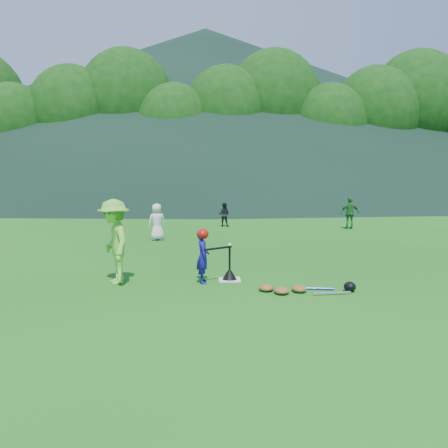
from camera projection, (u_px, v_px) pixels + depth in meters
name	position (u px, v px, depth m)	size (l,w,h in m)	color
ground	(230.00, 280.00, 9.04)	(120.00, 120.00, 0.00)	#195C15
home_plate	(230.00, 280.00, 9.04)	(0.45, 0.45, 0.02)	silver
baseball	(230.00, 245.00, 8.96)	(0.08, 0.08, 0.08)	white
batter_child	(203.00, 257.00, 8.77)	(0.39, 0.26, 1.07)	navy
adult_coach	(114.00, 242.00, 8.68)	(1.09, 0.63, 1.69)	#74D53E
fielder_a	(157.00, 222.00, 14.66)	(0.61, 0.40, 1.24)	white
fielder_b	(224.00, 214.00, 18.79)	(0.50, 0.39, 1.04)	black
fielder_c	(350.00, 213.00, 17.85)	(0.77, 0.32, 1.32)	#1F6829
batting_tee	(230.00, 274.00, 9.03)	(0.30, 0.30, 0.68)	black
batter_gear	(204.00, 235.00, 8.72)	(0.71, 0.30, 0.43)	#B6100C
equipment_pile	(299.00, 289.00, 8.09)	(1.80, 0.56, 0.19)	olive
outfield_fence	(210.00, 194.00, 36.77)	(70.07, 0.08, 1.33)	gray
tree_line	(211.00, 113.00, 41.76)	(70.04, 11.40, 14.82)	#382314
distant_hills	(168.00, 113.00, 88.33)	(155.00, 140.00, 32.00)	black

